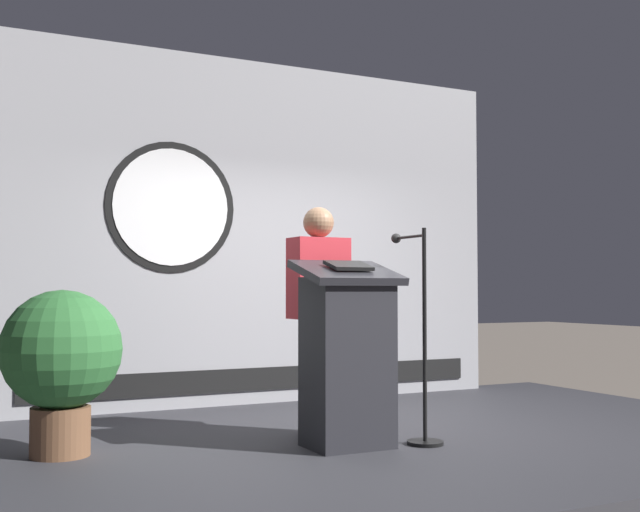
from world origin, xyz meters
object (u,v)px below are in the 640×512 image
object	(u,v)px
speaker_person	(318,318)
microphone_stand	(421,368)
podium	(347,355)
potted_plant	(61,357)

from	to	relation	value
speaker_person	microphone_stand	xyz separation A→B (m)	(0.47, -0.58, -0.32)
podium	potted_plant	size ratio (longest dim) A/B	1.20
podium	microphone_stand	world-z (taller)	microphone_stand
speaker_person	microphone_stand	bearing A→B (deg)	-50.96
podium	potted_plant	distance (m)	1.79
speaker_person	potted_plant	bearing A→B (deg)	178.06
podium	microphone_stand	bearing A→B (deg)	-11.50
potted_plant	podium	bearing A→B (deg)	-17.53
microphone_stand	potted_plant	world-z (taller)	microphone_stand
podium	speaker_person	bearing A→B (deg)	86.72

